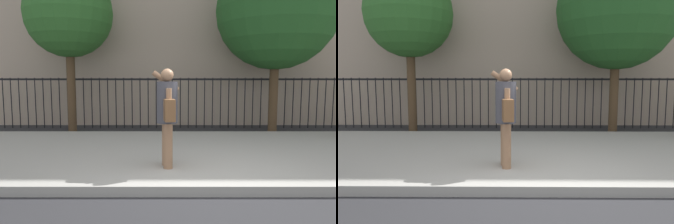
{
  "view_description": "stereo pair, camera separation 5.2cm",
  "coord_description": "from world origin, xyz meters",
  "views": [
    {
      "loc": [
        -0.52,
        -4.2,
        1.64
      ],
      "look_at": [
        -0.53,
        1.28,
        1.03
      ],
      "focal_mm": 34.18,
      "sensor_mm": 36.0,
      "label": 1
    },
    {
      "loc": [
        -0.47,
        -4.2,
        1.64
      ],
      "look_at": [
        -0.53,
        1.28,
        1.03
      ],
      "focal_mm": 34.18,
      "sensor_mm": 36.0,
      "label": 2
    }
  ],
  "objects": [
    {
      "name": "street_tree_mid",
      "position": [
        -3.38,
        5.26,
        3.43
      ],
      "size": [
        2.54,
        2.54,
        4.72
      ],
      "color": "#4C3823",
      "rests_on": "ground"
    },
    {
      "name": "iron_fence",
      "position": [
        0.0,
        5.9,
        1.02
      ],
      "size": [
        12.03,
        0.04,
        1.6
      ],
      "color": "black",
      "rests_on": "ground"
    },
    {
      "name": "pedestrian_on_phone",
      "position": [
        -0.53,
        0.95,
        1.09
      ],
      "size": [
        0.48,
        0.68,
        1.62
      ],
      "color": "#936B4C",
      "rests_on": "sidewalk"
    },
    {
      "name": "sidewalk",
      "position": [
        0.0,
        2.2,
        0.07
      ],
      "size": [
        28.0,
        4.4,
        0.15
      ],
      "primitive_type": "cube",
      "color": "#9E9B93",
      "rests_on": "ground"
    },
    {
      "name": "ground_plane",
      "position": [
        0.0,
        0.0,
        0.0
      ],
      "size": [
        60.0,
        60.0,
        0.0
      ],
      "primitive_type": "plane",
      "color": "#28282B"
    },
    {
      "name": "street_tree_near",
      "position": [
        2.53,
        5.04,
        3.52
      ],
      "size": [
        3.4,
        3.4,
        5.22
      ],
      "color": "#4C3823",
      "rests_on": "ground"
    }
  ]
}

